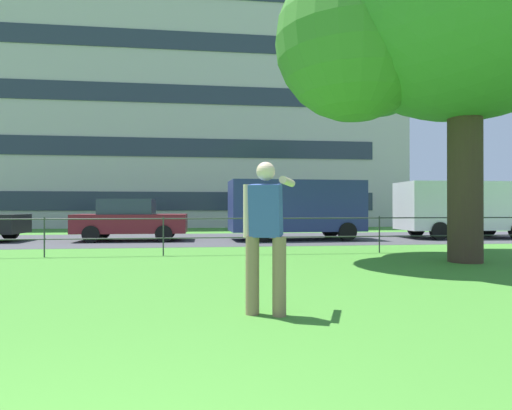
# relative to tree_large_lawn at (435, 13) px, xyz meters

# --- Properties ---
(street_strip) EXTENTS (80.00, 6.85, 0.01)m
(street_strip) POSITION_rel_tree_large_lawn_xyz_m (-6.55, 7.15, -5.94)
(street_strip) COLOR #424247
(street_strip) RESTS_ON ground
(park_fence) EXTENTS (29.05, 0.04, 1.00)m
(park_fence) POSITION_rel_tree_large_lawn_xyz_m (-6.55, 1.53, -5.28)
(park_fence) COLOR #333833
(park_fence) RESTS_ON ground
(tree_large_lawn) EXTENTS (7.60, 7.66, 8.91)m
(tree_large_lawn) POSITION_rel_tree_large_lawn_xyz_m (0.00, 0.00, 0.00)
(tree_large_lawn) COLOR #423023
(tree_large_lawn) RESTS_ON ground
(person_thrower) EXTENTS (0.71, 0.72, 1.78)m
(person_thrower) POSITION_rel_tree_large_lawn_xyz_m (-4.85, -4.85, -4.98)
(person_thrower) COLOR #846B4C
(person_thrower) RESTS_ON ground
(car_maroon_far_left) EXTENTS (4.02, 1.85, 1.54)m
(car_maroon_far_left) POSITION_rel_tree_large_lawn_xyz_m (-8.17, 6.63, -5.17)
(car_maroon_far_left) COLOR maroon
(car_maroon_far_left) RESTS_ON ground
(panel_van_far_right) EXTENTS (5.07, 2.25, 2.24)m
(panel_van_far_right) POSITION_rel_tree_large_lawn_xyz_m (-1.99, 6.42, -4.67)
(panel_van_far_right) COLOR navy
(panel_van_far_right) RESTS_ON ground
(panel_van_right) EXTENTS (5.04, 2.19, 2.24)m
(panel_van_right) POSITION_rel_tree_large_lawn_xyz_m (4.87, 6.48, -4.67)
(panel_van_right) COLOR white
(panel_van_right) RESTS_ON ground
(apartment_building_background) EXTENTS (31.21, 12.62, 16.25)m
(apartment_building_background) POSITION_rel_tree_large_lawn_xyz_m (-7.97, 22.41, 2.18)
(apartment_building_background) COLOR #B7B2AD
(apartment_building_background) RESTS_ON ground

